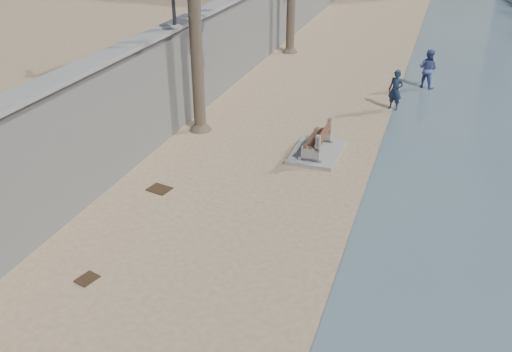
# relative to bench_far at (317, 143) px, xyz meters

# --- Properties ---
(seawall) EXTENTS (0.45, 70.00, 3.50)m
(seawall) POSITION_rel_bench_far_xyz_m (-5.30, 8.78, 1.35)
(seawall) COLOR gray
(seawall) RESTS_ON ground_plane
(bench_far) EXTENTS (1.51, 2.19, 0.91)m
(bench_far) POSITION_rel_bench_far_xyz_m (0.00, 0.00, 0.00)
(bench_far) COLOR gray
(bench_far) RESTS_ON ground_plane
(person_a) EXTENTS (0.77, 0.66, 1.80)m
(person_a) POSITION_rel_bench_far_xyz_m (1.90, 4.91, 0.50)
(person_a) COLOR #16263D
(person_a) RESTS_ON ground_plane
(person_b) EXTENTS (1.09, 0.99, 1.85)m
(person_b) POSITION_rel_bench_far_xyz_m (2.90, 8.07, 0.53)
(person_b) COLOR #465091
(person_b) RESTS_ON ground_plane
(debris_c) EXTENTS (0.71, 0.61, 0.03)m
(debris_c) POSITION_rel_bench_far_xyz_m (-3.69, -3.77, -0.38)
(debris_c) COLOR #382616
(debris_c) RESTS_ON ground_plane
(debris_d) EXTENTS (0.47, 0.54, 0.03)m
(debris_d) POSITION_rel_bench_far_xyz_m (-3.27, -7.90, -0.38)
(debris_d) COLOR #382616
(debris_d) RESTS_ON ground_plane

